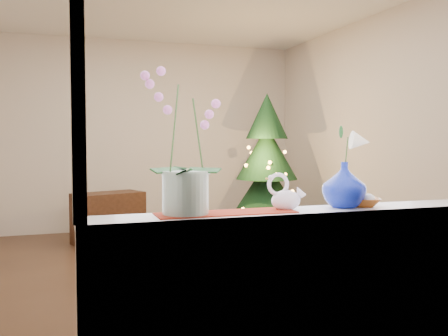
{
  "coord_description": "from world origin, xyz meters",
  "views": [
    {
      "loc": [
        -1.17,
        -4.69,
        1.28
      ],
      "look_at": [
        -0.07,
        -1.4,
        1.09
      ],
      "focal_mm": 40.0,
      "sensor_mm": 36.0,
      "label": 1
    }
  ],
  "objects_px": {
    "blue_vase": "(344,181)",
    "xmas_tree": "(267,167)",
    "amber_dish": "(361,203)",
    "swan": "(286,192)",
    "orchid_pot": "(185,142)",
    "side_table": "(108,218)",
    "paperweight": "(368,200)"
  },
  "relations": [
    {
      "from": "orchid_pot",
      "to": "blue_vase",
      "type": "xyz_separation_m",
      "value": [
        0.88,
        -0.0,
        -0.21
      ]
    },
    {
      "from": "orchid_pot",
      "to": "swan",
      "type": "distance_m",
      "value": 0.6
    },
    {
      "from": "blue_vase",
      "to": "swan",
      "type": "bearing_deg",
      "value": 179.08
    },
    {
      "from": "xmas_tree",
      "to": "orchid_pot",
      "type": "bearing_deg",
      "value": -118.99
    },
    {
      "from": "swan",
      "to": "paperweight",
      "type": "relative_size",
      "value": 2.96
    },
    {
      "from": "swan",
      "to": "side_table",
      "type": "xyz_separation_m",
      "value": [
        -0.53,
        3.99,
        -0.7
      ]
    },
    {
      "from": "swan",
      "to": "xmas_tree",
      "type": "bearing_deg",
      "value": 74.37
    },
    {
      "from": "amber_dish",
      "to": "xmas_tree",
      "type": "bearing_deg",
      "value": 74.82
    },
    {
      "from": "orchid_pot",
      "to": "xmas_tree",
      "type": "bearing_deg",
      "value": 61.01
    },
    {
      "from": "swan",
      "to": "side_table",
      "type": "distance_m",
      "value": 4.08
    },
    {
      "from": "paperweight",
      "to": "amber_dish",
      "type": "xyz_separation_m",
      "value": [
        -0.03,
        0.03,
        -0.02
      ]
    },
    {
      "from": "orchid_pot",
      "to": "amber_dish",
      "type": "distance_m",
      "value": 1.04
    },
    {
      "from": "amber_dish",
      "to": "xmas_tree",
      "type": "distance_m",
      "value": 3.62
    },
    {
      "from": "swan",
      "to": "blue_vase",
      "type": "bearing_deg",
      "value": 5.31
    },
    {
      "from": "blue_vase",
      "to": "amber_dish",
      "type": "distance_m",
      "value": 0.16
    },
    {
      "from": "amber_dish",
      "to": "blue_vase",
      "type": "bearing_deg",
      "value": 178.57
    },
    {
      "from": "xmas_tree",
      "to": "side_table",
      "type": "bearing_deg",
      "value": 165.43
    },
    {
      "from": "amber_dish",
      "to": "swan",
      "type": "bearing_deg",
      "value": 178.96
    },
    {
      "from": "orchid_pot",
      "to": "paperweight",
      "type": "bearing_deg",
      "value": -1.66
    },
    {
      "from": "amber_dish",
      "to": "side_table",
      "type": "distance_m",
      "value": 4.16
    },
    {
      "from": "orchid_pot",
      "to": "swan",
      "type": "xyz_separation_m",
      "value": [
        0.54,
        0.0,
        -0.26
      ]
    },
    {
      "from": "swan",
      "to": "blue_vase",
      "type": "relative_size",
      "value": 0.77
    },
    {
      "from": "paperweight",
      "to": "xmas_tree",
      "type": "bearing_deg",
      "value": 75.32
    },
    {
      "from": "orchid_pot",
      "to": "side_table",
      "type": "distance_m",
      "value": 4.11
    },
    {
      "from": "amber_dish",
      "to": "side_table",
      "type": "height_order",
      "value": "amber_dish"
    },
    {
      "from": "side_table",
      "to": "swan",
      "type": "bearing_deg",
      "value": -103.2
    },
    {
      "from": "blue_vase",
      "to": "xmas_tree",
      "type": "height_order",
      "value": "xmas_tree"
    },
    {
      "from": "orchid_pot",
      "to": "xmas_tree",
      "type": "height_order",
      "value": "xmas_tree"
    },
    {
      "from": "orchid_pot",
      "to": "side_table",
      "type": "relative_size",
      "value": 0.84
    },
    {
      "from": "paperweight",
      "to": "amber_dish",
      "type": "bearing_deg",
      "value": 134.88
    },
    {
      "from": "xmas_tree",
      "to": "side_table",
      "type": "relative_size",
      "value": 2.23
    },
    {
      "from": "blue_vase",
      "to": "xmas_tree",
      "type": "relative_size",
      "value": 0.15
    }
  ]
}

